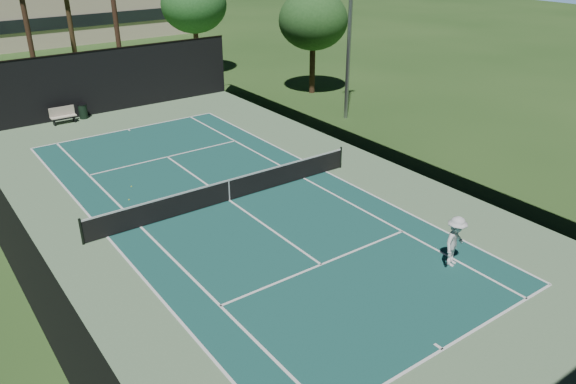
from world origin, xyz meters
The scene contains 15 objects.
ground centered at (0.00, 0.00, 0.00)m, with size 160.00×160.00×0.00m, color #2A4D1D.
apron_slab centered at (0.00, 0.00, 0.01)m, with size 18.00×32.00×0.01m, color #63855D.
court_surface centered at (0.00, 0.00, 0.01)m, with size 10.97×23.77×0.01m, color #184F48.
court_lines centered at (0.00, 0.00, 0.02)m, with size 11.07×23.87×0.01m.
tennis_net centered at (0.00, 0.00, 0.56)m, with size 12.90×0.10×1.10m.
fence centered at (0.00, 0.06, 2.01)m, with size 18.04×32.05×4.03m.
player centered at (3.81, -9.10, 0.94)m, with size 1.22×0.70×1.89m, color white.
tennis_ball_b centered at (-3.57, 2.64, 0.03)m, with size 0.06×0.06×0.06m, color yellow.
tennis_ball_c centered at (0.82, 1.34, 0.03)m, with size 0.06×0.06×0.06m, color #C9E634.
tennis_ball_d centered at (-2.95, 3.92, 0.03)m, with size 0.06×0.06×0.06m, color #D3E534.
park_bench centered at (-2.73, 15.30, 0.55)m, with size 1.50×0.45×1.02m.
trash_bin centered at (-1.43, 15.55, 0.48)m, with size 0.56×0.56×0.95m.
decid_tree_a centered at (10.00, 22.00, 5.42)m, with size 5.12×5.12×7.62m.
decid_tree_b centered at (14.00, 12.00, 5.08)m, with size 4.80×4.80×7.14m.
light_pole centered at (12.00, 6.00, 6.46)m, with size 0.90×0.25×12.22m.
Camera 1 is at (-10.89, -19.43, 10.87)m, focal length 35.00 mm.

